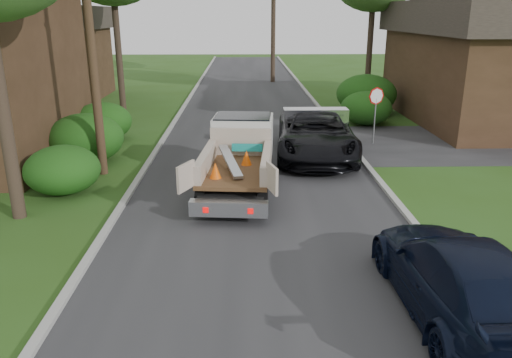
{
  "coord_description": "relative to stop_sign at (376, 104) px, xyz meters",
  "views": [
    {
      "loc": [
        -0.49,
        -12.14,
        5.44
      ],
      "look_at": [
        -0.16,
        0.61,
        1.2
      ],
      "focal_mm": 35.0,
      "sensor_mm": 36.0,
      "label": 1
    }
  ],
  "objects": [
    {
      "name": "house_left_far",
      "position": [
        -18.7,
        13.0,
        1.27
      ],
      "size": [
        7.56,
        7.56,
        6.0
      ],
      "color": "#392617",
      "rests_on": "ground"
    },
    {
      "name": "house_right",
      "position": [
        7.8,
        5.0,
        1.38
      ],
      "size": [
        9.72,
        12.96,
        6.2
      ],
      "rotation": [
        0.0,
        0.0,
        1.57
      ],
      "color": "#392617",
      "rests_on": "ground"
    },
    {
      "name": "utility_pole",
      "position": [
        -10.68,
        -4.02,
        3.4
      ],
      "size": [
        2.42,
        1.25,
        10.0
      ],
      "color": "#382619",
      "rests_on": "ground"
    },
    {
      "name": "stop_sign",
      "position": [
        0.0,
        0.0,
        0.0
      ],
      "size": [
        0.71,
        0.32,
        2.48
      ],
      "color": "slate",
      "rests_on": "ground"
    },
    {
      "name": "hedge_right_a",
      "position": [
        0.6,
        4.0,
        -0.93
      ],
      "size": [
        2.6,
        2.6,
        1.7
      ],
      "primitive_type": "ellipsoid",
      "color": "#1E440F",
      "rests_on": "ground"
    },
    {
      "name": "navy_suv",
      "position": [
        -1.67,
        -13.06,
        -1.0
      ],
      "size": [
        2.29,
        5.43,
        1.56
      ],
      "primitive_type": "imported",
      "rotation": [
        0.0,
        0.0,
        3.16
      ],
      "color": "black",
      "rests_on": "ground"
    },
    {
      "name": "curb_right",
      "position": [
        -1.1,
        1.0,
        -1.72
      ],
      "size": [
        0.2,
        90.0,
        0.12
      ],
      "primitive_type": "cube",
      "color": "#9E9E99",
      "rests_on": "ground"
    },
    {
      "name": "hedge_left_b",
      "position": [
        -11.7,
        -2.5,
        -0.84
      ],
      "size": [
        2.86,
        2.86,
        1.87
      ],
      "primitive_type": "ellipsoid",
      "color": "#1E440F",
      "rests_on": "ground"
    },
    {
      "name": "hedge_right_b",
      "position": [
        1.3,
        7.0,
        -0.67
      ],
      "size": [
        3.38,
        3.38,
        2.21
      ],
      "primitive_type": "ellipsoid",
      "color": "#1E440F",
      "rests_on": "ground"
    },
    {
      "name": "hedge_left_c",
      "position": [
        -12.0,
        1.0,
        -0.93
      ],
      "size": [
        2.6,
        2.6,
        1.7
      ],
      "primitive_type": "ellipsoid",
      "color": "#1E440F",
      "rests_on": "ground"
    },
    {
      "name": "ground",
      "position": [
        -5.2,
        -9.0,
        -1.78
      ],
      "size": [
        120.0,
        120.0,
        0.0
      ],
      "primitive_type": "plane",
      "color": "#294B15",
      "rests_on": "ground"
    },
    {
      "name": "black_pickup",
      "position": [
        -2.8,
        -1.93,
        -0.87
      ],
      "size": [
        3.55,
        6.73,
        1.8
      ],
      "primitive_type": "imported",
      "rotation": [
        0.0,
        0.0,
        -0.09
      ],
      "color": "black",
      "rests_on": "ground"
    },
    {
      "name": "flatbed_truck",
      "position": [
        -5.79,
        -5.28,
        -0.62
      ],
      "size": [
        2.81,
        5.79,
        2.13
      ],
      "rotation": [
        0.0,
        0.0,
        -0.09
      ],
      "color": "black",
      "rests_on": "ground"
    },
    {
      "name": "road",
      "position": [
        -5.2,
        1.0,
        -1.77
      ],
      "size": [
        8.0,
        90.0,
        0.02
      ],
      "primitive_type": "cube",
      "color": "#28282B",
      "rests_on": "ground"
    },
    {
      "name": "hedge_left_a",
      "position": [
        -11.4,
        -6.0,
        -1.01
      ],
      "size": [
        2.34,
        2.34,
        1.53
      ],
      "primitive_type": "ellipsoid",
      "color": "#1E440F",
      "rests_on": "ground"
    },
    {
      "name": "curb_left",
      "position": [
        -9.3,
        1.0,
        -1.72
      ],
      "size": [
        0.2,
        90.0,
        0.12
      ],
      "primitive_type": "cube",
      "color": "#9E9E99",
      "rests_on": "ground"
    }
  ]
}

